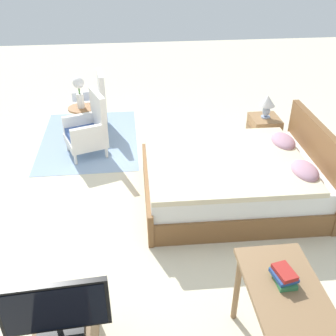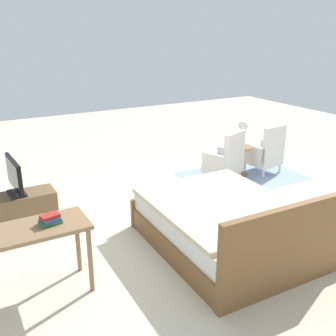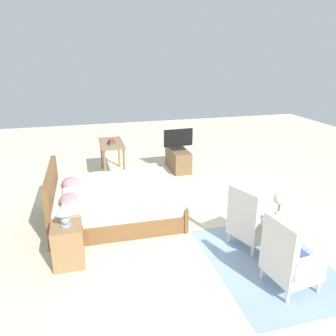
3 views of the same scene
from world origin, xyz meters
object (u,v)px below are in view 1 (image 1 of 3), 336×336
table_lamp (267,103)px  tv_flatscreen (55,311)px  bed (235,178)px  vanity_desk (288,310)px  flower_vase (79,89)px  nightstand (263,135)px  armchair_by_window_right (89,130)px  armchair_by_window_left (92,105)px  book_stack (284,276)px  side_table (83,120)px

table_lamp → tv_flatscreen: tv_flatscreen is taller
bed → vanity_desk: bed is taller
flower_vase → nightstand: bearing=75.3°
armchair_by_window_right → tv_flatscreen: size_ratio=1.29×
armchair_by_window_left → book_stack: size_ratio=4.23×
book_stack → bed: bearing=174.0°
armchair_by_window_left → table_lamp: 2.83m
bed → tv_flatscreen: (2.12, -1.79, 0.45)m
table_lamp → tv_flatscreen: 4.10m
armchair_by_window_right → tv_flatscreen: tv_flatscreen is taller
flower_vase → tv_flatscreen: 3.94m
flower_vase → vanity_desk: bearing=23.3°
tv_flatscreen → nightstand: bearing=142.3°
book_stack → side_table: bearing=-155.7°
table_lamp → book_stack: bearing=-16.5°
tv_flatscreen → armchair_by_window_right: bearing=-179.3°
armchair_by_window_right → flower_vase: (-0.46, -0.12, 0.46)m
armchair_by_window_right → side_table: size_ratio=1.66×
bed → side_table: size_ratio=3.83×
tv_flatscreen → vanity_desk: 1.57m
armchair_by_window_right → book_stack: (3.40, 1.61, 0.42)m
side_table → flower_vase: bearing=180.0°
armchair_by_window_left → side_table: (0.48, -0.13, -0.04)m
flower_vase → tv_flatscreen: flower_vase is taller
nightstand → tv_flatscreen: 4.12m
tv_flatscreen → vanity_desk: tv_flatscreen is taller
bed → armchair_by_window_right: 2.28m
armchair_by_window_left → vanity_desk: (4.50, 1.61, 0.26)m
table_lamp → vanity_desk: table_lamp is taller
flower_vase → book_stack: (3.85, 1.74, -0.04)m
armchair_by_window_left → armchair_by_window_right: bearing=-0.2°
side_table → table_lamp: size_ratio=1.67×
side_table → table_lamp: table_lamp is taller
side_table → tv_flatscreen: 3.96m
side_table → book_stack: (3.85, 1.74, 0.46)m
vanity_desk → table_lamp: bearing=164.2°
table_lamp → side_table: bearing=-104.7°
vanity_desk → flower_vase: bearing=-156.7°
bed → armchair_by_window_right: bearing=-126.8°
table_lamp → vanity_desk: size_ratio=0.32×
tv_flatscreen → armchair_by_window_left: bearing=-179.5°
bed → armchair_by_window_left: (-2.31, -1.82, 0.08)m
tv_flatscreen → flower_vase: bearing=-177.6°
bed → flower_vase: bearing=-133.1°
armchair_by_window_left → nightstand: armchair_by_window_left is taller
nightstand → book_stack: size_ratio=2.62×
side_table → nightstand: bearing=75.3°
armchair_by_window_left → tv_flatscreen: tv_flatscreen is taller
table_lamp → book_stack: (3.15, -0.93, 0.02)m
armchair_by_window_right → side_table: bearing=-165.0°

